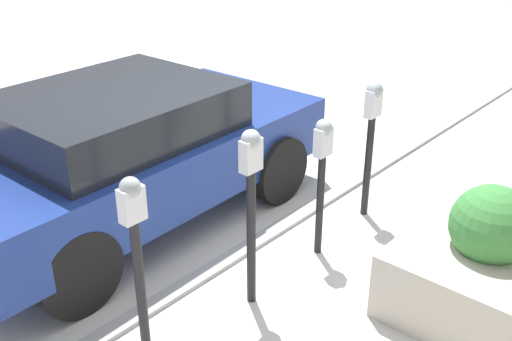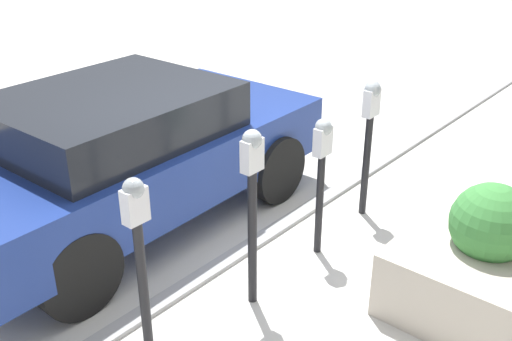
{
  "view_description": "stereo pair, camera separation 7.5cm",
  "coord_description": "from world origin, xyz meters",
  "px_view_note": "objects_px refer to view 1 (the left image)",
  "views": [
    {
      "loc": [
        -3.35,
        -3.07,
        3.06
      ],
      "look_at": [
        0.0,
        -0.12,
        0.91
      ],
      "focal_mm": 42.0,
      "sensor_mm": 36.0,
      "label": 1
    },
    {
      "loc": [
        -3.4,
        -3.01,
        3.06
      ],
      "look_at": [
        0.0,
        -0.12,
        0.91
      ],
      "focal_mm": 42.0,
      "sensor_mm": 36.0,
      "label": 2
    }
  ],
  "objects_px": {
    "parking_meter_second": "(251,192)",
    "parking_meter_nearest": "(136,247)",
    "planter_box": "(483,267)",
    "parked_car_front": "(127,150)",
    "parking_meter_fourth": "(371,125)",
    "parking_meter_middle": "(322,163)"
  },
  "relations": [
    {
      "from": "parking_meter_nearest",
      "to": "parking_meter_second",
      "type": "bearing_deg",
      "value": -3.14
    },
    {
      "from": "parking_meter_second",
      "to": "parking_meter_middle",
      "type": "height_order",
      "value": "parking_meter_second"
    },
    {
      "from": "parking_meter_second",
      "to": "parking_meter_middle",
      "type": "bearing_deg",
      "value": 0.98
    },
    {
      "from": "parking_meter_fourth",
      "to": "planter_box",
      "type": "relative_size",
      "value": 1.05
    },
    {
      "from": "planter_box",
      "to": "parking_meter_fourth",
      "type": "bearing_deg",
      "value": 64.56
    },
    {
      "from": "parking_meter_nearest",
      "to": "parked_car_front",
      "type": "bearing_deg",
      "value": 54.43
    },
    {
      "from": "parking_meter_fourth",
      "to": "parking_meter_middle",
      "type": "bearing_deg",
      "value": -176.14
    },
    {
      "from": "parking_meter_second",
      "to": "parking_meter_middle",
      "type": "relative_size",
      "value": 1.15
    },
    {
      "from": "planter_box",
      "to": "parked_car_front",
      "type": "bearing_deg",
      "value": 105.88
    },
    {
      "from": "parking_meter_nearest",
      "to": "parking_meter_second",
      "type": "relative_size",
      "value": 0.99
    },
    {
      "from": "parking_meter_fourth",
      "to": "parked_car_front",
      "type": "distance_m",
      "value": 2.36
    },
    {
      "from": "parking_meter_second",
      "to": "parked_car_front",
      "type": "bearing_deg",
      "value": 83.33
    },
    {
      "from": "parking_meter_nearest",
      "to": "parking_meter_middle",
      "type": "xyz_separation_m",
      "value": [
        1.96,
        -0.04,
        -0.08
      ]
    },
    {
      "from": "parking_meter_second",
      "to": "parking_meter_fourth",
      "type": "distance_m",
      "value": 1.82
    },
    {
      "from": "parking_meter_nearest",
      "to": "planter_box",
      "type": "xyz_separation_m",
      "value": [
        2.15,
        -1.46,
        -0.6
      ]
    },
    {
      "from": "parking_meter_second",
      "to": "parking_meter_fourth",
      "type": "xyz_separation_m",
      "value": [
        1.82,
        0.08,
        -0.03
      ]
    },
    {
      "from": "parking_meter_middle",
      "to": "parking_meter_fourth",
      "type": "bearing_deg",
      "value": 3.86
    },
    {
      "from": "parking_meter_second",
      "to": "parked_car_front",
      "type": "height_order",
      "value": "parking_meter_second"
    },
    {
      "from": "parking_meter_middle",
      "to": "parking_meter_fourth",
      "type": "relative_size",
      "value": 0.92
    },
    {
      "from": "parking_meter_nearest",
      "to": "parking_meter_fourth",
      "type": "xyz_separation_m",
      "value": [
        2.85,
        0.02,
        -0.02
      ]
    },
    {
      "from": "parking_meter_second",
      "to": "parking_meter_nearest",
      "type": "bearing_deg",
      "value": 176.86
    },
    {
      "from": "parking_meter_nearest",
      "to": "parking_meter_fourth",
      "type": "height_order",
      "value": "parking_meter_nearest"
    }
  ]
}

